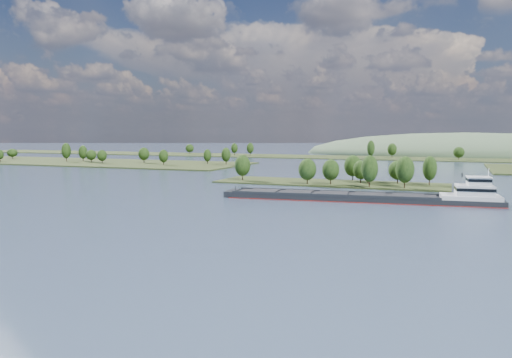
% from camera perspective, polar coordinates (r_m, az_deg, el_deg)
% --- Properties ---
extents(ground, '(1800.00, 1800.00, 0.00)m').
position_cam_1_polar(ground, '(163.57, 3.54, -2.58)').
color(ground, '#36465E').
rests_on(ground, ground).
extents(tree_island, '(100.00, 31.91, 14.05)m').
position_cam_1_polar(tree_island, '(218.19, 9.84, 0.44)').
color(tree_island, '#253015').
rests_on(tree_island, ground).
extents(left_bank, '(300.00, 80.00, 15.28)m').
position_cam_1_polar(left_bank, '(406.30, -21.86, 1.96)').
color(left_bank, '#253015').
rests_on(left_bank, ground).
extents(back_shoreline, '(900.00, 60.00, 16.29)m').
position_cam_1_polar(back_shoreline, '(436.38, 16.21, 2.32)').
color(back_shoreline, '#253015').
rests_on(back_shoreline, ground).
extents(hill_west, '(320.00, 160.00, 44.00)m').
position_cam_1_polar(hill_west, '(534.54, 22.71, 2.57)').
color(hill_west, '#42593D').
rests_on(hill_west, ground).
extents(cargo_barge, '(90.67, 19.98, 12.18)m').
position_cam_1_polar(cargo_barge, '(168.48, 13.62, -1.97)').
color(cargo_barge, black).
rests_on(cargo_barge, ground).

